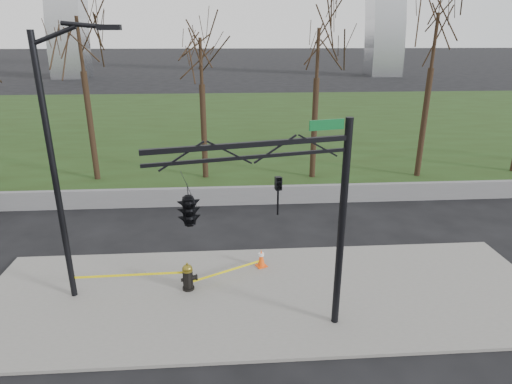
{
  "coord_description": "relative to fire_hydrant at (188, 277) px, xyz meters",
  "views": [
    {
      "loc": [
        -1.14,
        -11.82,
        7.9
      ],
      "look_at": [
        -0.19,
        2.0,
        2.82
      ],
      "focal_mm": 30.37,
      "sensor_mm": 36.0,
      "label": 1
    }
  ],
  "objects": [
    {
      "name": "street_light",
      "position": [
        -3.37,
        -0.1,
        4.16
      ],
      "size": [
        2.39,
        0.27,
        8.21
      ],
      "rotation": [
        0.0,
        0.0,
        -0.03
      ],
      "color": "black",
      "rests_on": "ground"
    },
    {
      "name": "traffic_cone",
      "position": [
        2.46,
        1.3,
        -0.1
      ],
      "size": [
        0.46,
        0.46,
        0.67
      ],
      "rotation": [
        0.0,
        0.0,
        0.42
      ],
      "color": "#FF4F0D",
      "rests_on": "sidewalk"
    },
    {
      "name": "tree_row",
      "position": [
        3.17,
        11.58,
        4.22
      ],
      "size": [
        47.38,
        4.0,
        9.52
      ],
      "color": "black",
      "rests_on": "ground"
    },
    {
      "name": "fire_hydrant",
      "position": [
        0.0,
        0.0,
        0.0
      ],
      "size": [
        0.59,
        0.38,
        0.95
      ],
      "rotation": [
        0.0,
        0.0,
        0.18
      ],
      "color": "black",
      "rests_on": "sidewalk"
    },
    {
      "name": "caution_tape",
      "position": [
        -0.48,
        0.26,
        0.01
      ],
      "size": [
        6.06,
        1.39,
        0.48
      ],
      "color": "yellow",
      "rests_on": "ground"
    },
    {
      "name": "sidewalk",
      "position": [
        2.48,
        -0.42,
        -0.49
      ],
      "size": [
        18.0,
        6.0,
        0.1
      ],
      "primitive_type": "cube",
      "color": "slate",
      "rests_on": "ground"
    },
    {
      "name": "traffic_signal_mast",
      "position": [
        1.17,
        -2.7,
        3.61
      ],
      "size": [
        4.99,
        2.54,
        6.0
      ],
      "rotation": [
        0.0,
        0.0,
        0.22
      ],
      "color": "black",
      "rests_on": "ground"
    },
    {
      "name": "grass_strip",
      "position": [
        2.48,
        29.58,
        -0.51
      ],
      "size": [
        120.0,
        40.0,
        0.06
      ],
      "primitive_type": "cube",
      "color": "#1F3011",
      "rests_on": "ground"
    },
    {
      "name": "ground",
      "position": [
        2.48,
        -0.42,
        -0.54
      ],
      "size": [
        500.0,
        500.0,
        0.0
      ],
      "primitive_type": "plane",
      "color": "black",
      "rests_on": "ground"
    },
    {
      "name": "guardrail",
      "position": [
        2.48,
        7.58,
        -0.09
      ],
      "size": [
        60.0,
        0.3,
        0.9
      ],
      "primitive_type": "cube",
      "color": "#59595B",
      "rests_on": "ground"
    }
  ]
}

